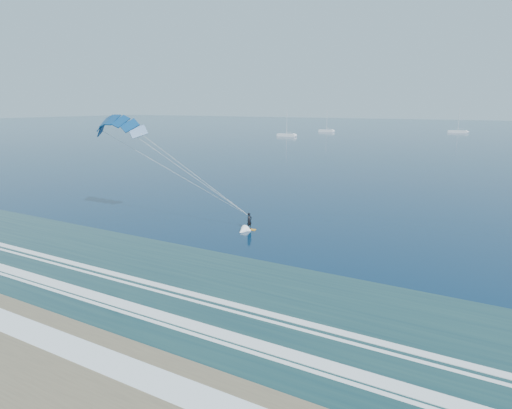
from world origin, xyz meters
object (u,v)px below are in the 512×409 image
Objects in this scene: sailboat_2 at (458,131)px; sailboat_0 at (287,135)px; sailboat_1 at (326,131)px; kitesurfer_rig at (178,166)px.

sailboat_0 is at bearing -133.01° from sailboat_2.
sailboat_1 is at bearing -155.87° from sailboat_2.
sailboat_1 is 66.51m from sailboat_2.
sailboat_0 is 1.09× the size of sailboat_1.
sailboat_2 is (60.70, 27.19, 0.01)m from sailboat_1.
sailboat_0 is 41.14m from sailboat_1.
kitesurfer_rig is at bearing -73.40° from sailboat_1.
sailboat_2 reaches higher than sailboat_0.
kitesurfer_rig is 1.71× the size of sailboat_2.
sailboat_1 is at bearing 85.89° from sailboat_0.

